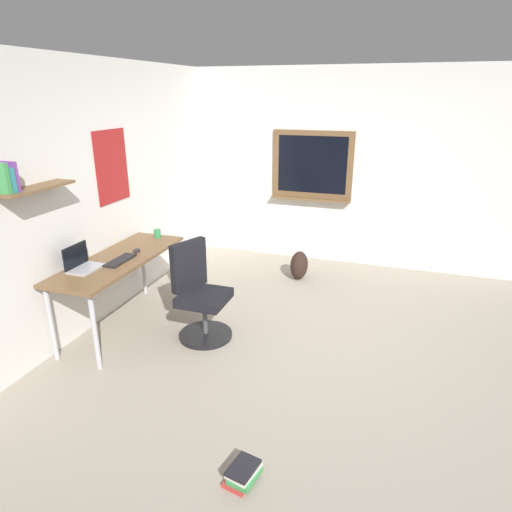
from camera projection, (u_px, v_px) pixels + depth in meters
ground_plane at (329, 351)px, 4.17m from camera, size 5.20×5.20×0.00m
wall_back at (92, 196)px, 4.45m from camera, size 5.00×0.30×2.60m
wall_right at (365, 170)px, 5.90m from camera, size 0.22×5.00×2.60m
desk at (120, 265)px, 4.40m from camera, size 1.60×0.58×0.75m
office_chair at (200, 297)px, 4.31m from camera, size 0.53×0.55×0.95m
laptop at (82, 263)px, 4.08m from camera, size 0.31×0.21×0.23m
keyboard at (120, 260)px, 4.28m from camera, size 0.37×0.13×0.02m
computer_mouse at (136, 250)px, 4.52m from camera, size 0.10×0.06×0.03m
coffee_mug at (157, 233)px, 4.97m from camera, size 0.08×0.08×0.09m
backpack at (299, 265)px, 5.72m from camera, size 0.32×0.22×0.37m
book_stack_on_floor at (243, 473)px, 2.76m from camera, size 0.25×0.21×0.11m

